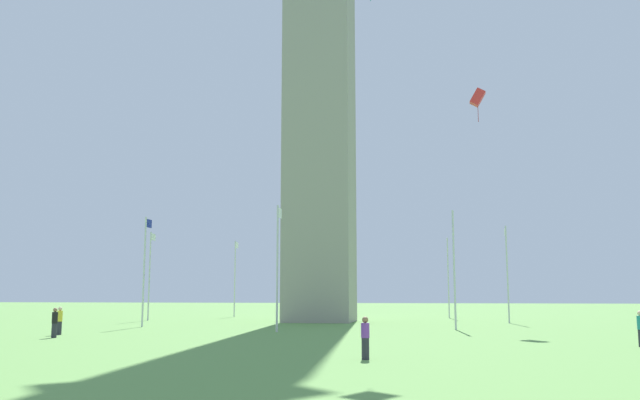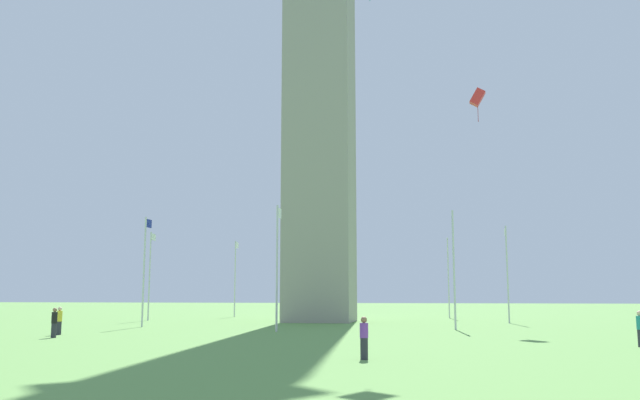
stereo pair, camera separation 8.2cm
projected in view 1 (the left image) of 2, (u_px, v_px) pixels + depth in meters
The scene contains 14 objects.
ground_plane at pixel (320, 322), 58.68m from camera, with size 260.00×260.00×0.00m, color #609347.
obelisk_monument at pixel (320, 32), 62.54m from camera, with size 5.97×5.97×54.32m.
flagpole_n at pixel (345, 276), 75.32m from camera, with size 1.12×0.14×8.32m.
flagpole_ne at pixel (235, 275), 72.62m from camera, with size 1.12×0.14×8.32m.
flagpole_e at pixel (150, 272), 62.17m from camera, with size 1.12×0.14×8.32m.
flagpole_se at pixel (145, 266), 50.09m from camera, with size 1.12×0.14×8.32m.
flagpole_s at pixel (278, 262), 43.45m from camera, with size 1.12×0.14×8.32m.
flagpole_sw at pixel (454, 264), 46.15m from camera, with size 1.12×0.14×8.32m.
flagpole_w at pixel (507, 269), 56.60m from camera, with size 1.12×0.14×8.32m.
flagpole_nw at pixel (448, 274), 68.69m from camera, with size 1.12×0.14×8.32m.
person_black_shirt at pixel (55, 323), 37.16m from camera, with size 0.32×0.32×1.67m.
person_purple_shirt at pixel (365, 338), 24.76m from camera, with size 0.32×0.32×1.59m.
person_yellow_shirt at pixel (60, 321), 39.83m from camera, with size 0.32×0.32×1.67m.
kite_red_box at pixel (478, 98), 52.55m from camera, with size 0.79×1.31×2.74m.
Camera 1 is at (-58.74, -10.27, 2.42)m, focal length 37.00 mm.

